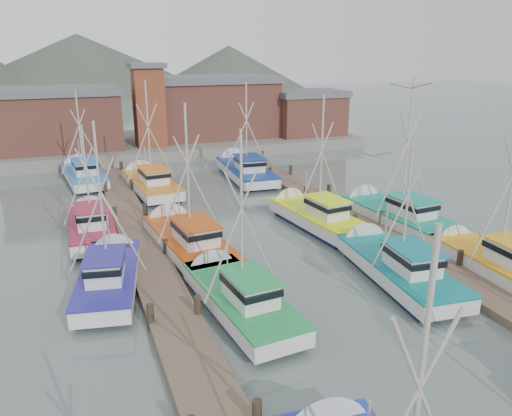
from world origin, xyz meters
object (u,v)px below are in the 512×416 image
object	(u,v)px
lookout_tower	(149,105)
boat_12	(150,183)
boat_8	(186,239)
boat_4	(236,296)

from	to	relation	value
lookout_tower	boat_12	world-z (taller)	lookout_tower
boat_12	boat_8	bearing A→B (deg)	-95.58
lookout_tower	boat_12	xyz separation A→B (m)	(-2.50, -13.58, -4.87)
boat_12	lookout_tower	bearing A→B (deg)	74.57
lookout_tower	boat_8	distance (m)	27.67
lookout_tower	boat_8	world-z (taller)	lookout_tower
boat_4	boat_12	xyz separation A→B (m)	(-0.35, 21.02, 0.00)
lookout_tower	boat_12	size ratio (longest dim) A/B	0.88
boat_4	boat_12	distance (m)	21.02
lookout_tower	boat_12	distance (m)	14.64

